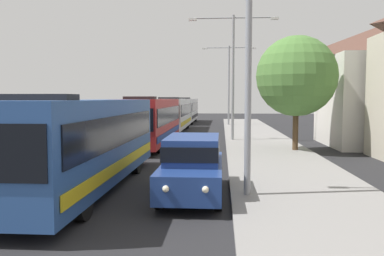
{
  "coord_description": "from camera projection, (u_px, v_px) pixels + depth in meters",
  "views": [
    {
      "loc": [
        3.3,
        -2.56,
        3.1
      ],
      "look_at": [
        1.8,
        17.82,
        1.59
      ],
      "focal_mm": 37.45,
      "sensor_mm": 36.0,
      "label": 1
    }
  ],
  "objects": [
    {
      "name": "bus_lead",
      "position": [
        85.0,
        140.0,
        13.48
      ],
      "size": [
        2.58,
        10.99,
        3.21
      ],
      "color": "#284C8C",
      "rests_on": "ground_plane"
    },
    {
      "name": "bus_second_in_line",
      "position": [
        151.0,
        120.0,
        26.0
      ],
      "size": [
        2.58,
        11.23,
        3.21
      ],
      "color": "maroon",
      "rests_on": "ground_plane"
    },
    {
      "name": "bus_middle",
      "position": [
        173.0,
        113.0,
        38.26
      ],
      "size": [
        2.58,
        11.03,
        3.21
      ],
      "color": "silver",
      "rests_on": "ground_plane"
    },
    {
      "name": "bus_fourth_in_line",
      "position": [
        185.0,
        110.0,
        50.79
      ],
      "size": [
        2.58,
        11.51,
        3.21
      ],
      "color": "silver",
      "rests_on": "ground_plane"
    },
    {
      "name": "white_suv",
      "position": [
        193.0,
        164.0,
        12.66
      ],
      "size": [
        1.86,
        5.03,
        1.9
      ],
      "color": "navy",
      "rests_on": "ground_plane"
    },
    {
      "name": "streetlamp_near",
      "position": [
        249.0,
        18.0,
        11.92
      ],
      "size": [
        6.15,
        0.28,
        8.74
      ],
      "color": "gray",
      "rests_on": "sidewalk"
    },
    {
      "name": "streetlamp_mid",
      "position": [
        233.0,
        64.0,
        28.36
      ],
      "size": [
        6.31,
        0.28,
        8.81
      ],
      "color": "gray",
      "rests_on": "sidewalk"
    },
    {
      "name": "streetlamp_far",
      "position": [
        229.0,
        77.0,
        44.8
      ],
      "size": [
        6.0,
        0.28,
        8.8
      ],
      "color": "gray",
      "rests_on": "sidewalk"
    },
    {
      "name": "roadside_tree",
      "position": [
        296.0,
        76.0,
        22.67
      ],
      "size": [
        4.56,
        4.56,
        6.49
      ],
      "color": "#4C3823",
      "rests_on": "sidewalk"
    }
  ]
}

